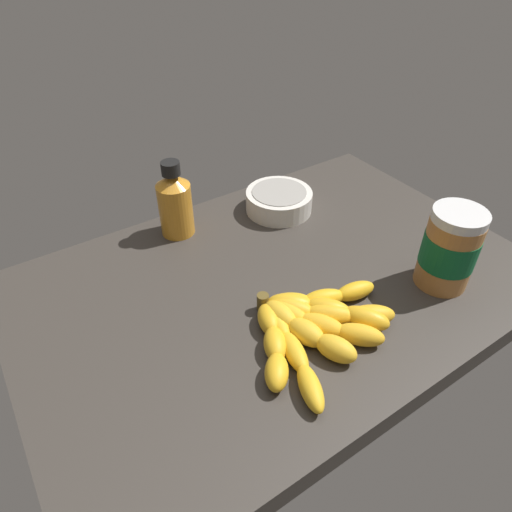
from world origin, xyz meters
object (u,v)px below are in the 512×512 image
(banana_bunch, at_px, (313,323))
(peanut_butter_jar, at_px, (450,249))
(honey_bottle, at_px, (175,203))
(small_bowl, at_px, (279,201))

(banana_bunch, height_order, peanut_butter_jar, peanut_butter_jar)
(honey_bottle, relative_size, small_bowl, 1.10)
(banana_bunch, distance_m, small_bowl, 0.36)
(honey_bottle, distance_m, small_bowl, 0.23)
(banana_bunch, height_order, honey_bottle, honey_bottle)
(banana_bunch, distance_m, honey_bottle, 0.37)
(peanut_butter_jar, height_order, honey_bottle, honey_bottle)
(honey_bottle, height_order, small_bowl, honey_bottle)
(small_bowl, bearing_deg, banana_bunch, 62.75)
(honey_bottle, bearing_deg, banana_bunch, 98.90)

